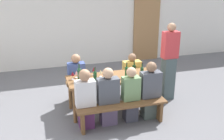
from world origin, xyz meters
TOP-DOWN VIEW (x-y plane):
  - ground_plane at (0.00, 0.00)m, footprint 24.00×24.00m
  - back_wall at (0.00, 3.31)m, footprint 14.00×0.20m
  - wooden_door at (2.16, 3.17)m, footprint 0.90×0.06m
  - tasting_table at (0.00, 0.00)m, footprint 1.84×0.72m
  - bench_near at (0.00, -0.66)m, footprint 1.74×0.30m
  - bench_far at (0.00, 0.66)m, footprint 1.74×0.30m
  - wine_bottle_0 at (-0.67, -0.01)m, footprint 0.08×0.08m
  - wine_bottle_1 at (0.45, -0.08)m, footprint 0.07×0.07m
  - wine_bottle_2 at (-0.41, -0.26)m, footprint 0.07×0.07m
  - wine_bottle_3 at (0.28, -0.09)m, footprint 0.07×0.07m
  - wine_bottle_4 at (0.57, -0.20)m, footprint 0.07×0.07m
  - wine_glass_0 at (-0.70, 0.17)m, footprint 0.07×0.07m
  - wine_glass_1 at (-0.79, 0.10)m, footprint 0.08×0.08m
  - wine_glass_2 at (-0.33, 0.21)m, footprint 0.07×0.07m
  - wine_glass_3 at (-0.22, 0.08)m, footprint 0.07×0.07m
  - seated_guest_near_0 at (-0.66, -0.51)m, footprint 0.36×0.24m
  - seated_guest_near_1 at (-0.23, -0.51)m, footprint 0.40×0.24m
  - seated_guest_near_2 at (0.22, -0.51)m, footprint 0.34×0.24m
  - seated_guest_near_3 at (0.63, -0.51)m, footprint 0.40×0.24m
  - seated_guest_far_0 at (-0.65, 0.51)m, footprint 0.37×0.24m
  - seated_guest_far_1 at (0.63, 0.51)m, footprint 0.41×0.24m
  - standing_host at (1.40, 0.19)m, footprint 0.35×0.24m

SIDE VIEW (x-z plane):
  - ground_plane at x=0.00m, z-range 0.00..0.00m
  - bench_near at x=0.00m, z-range 0.12..0.57m
  - bench_far at x=0.00m, z-range 0.12..0.57m
  - seated_guest_far_1 at x=0.63m, z-range -0.04..1.02m
  - seated_guest_near_2 at x=0.22m, z-range -0.02..1.08m
  - seated_guest_near_1 at x=-0.23m, z-range -0.03..1.11m
  - seated_guest_far_0 at x=-0.65m, z-range -0.03..1.12m
  - seated_guest_near_3 at x=0.63m, z-range -0.03..1.14m
  - seated_guest_near_0 at x=-0.66m, z-range -0.02..1.13m
  - tasting_table at x=0.00m, z-range 0.29..1.04m
  - wine_glass_0 at x=-0.70m, z-range 0.78..0.93m
  - wine_glass_3 at x=-0.22m, z-range 0.78..0.93m
  - standing_host at x=1.40m, z-range -0.02..1.74m
  - wine_bottle_3 at x=0.28m, z-range 0.71..1.02m
  - wine_bottle_4 at x=0.57m, z-range 0.71..1.02m
  - wine_glass_1 at x=-0.79m, z-range 0.79..0.95m
  - wine_glass_2 at x=-0.33m, z-range 0.79..0.96m
  - wine_bottle_1 at x=0.45m, z-range 0.71..1.05m
  - wine_bottle_2 at x=-0.41m, z-range 0.71..1.05m
  - wine_bottle_0 at x=-0.67m, z-range 0.70..1.06m
  - wooden_door at x=2.16m, z-range 0.00..2.10m
  - back_wall at x=0.00m, z-range 0.00..3.20m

